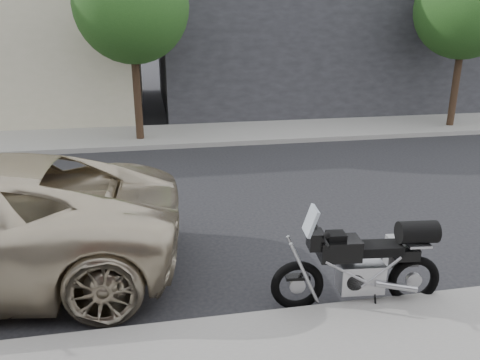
# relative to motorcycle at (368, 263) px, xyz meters

# --- Properties ---
(ground) EXTENTS (120.00, 120.00, 0.00)m
(ground) POSITION_rel_motorcycle_xyz_m (1.06, -3.89, -0.62)
(ground) COLOR black
(ground) RESTS_ON ground
(far_sidewalk) EXTENTS (44.00, 3.00, 0.15)m
(far_sidewalk) POSITION_rel_motorcycle_xyz_m (1.06, -10.39, -0.55)
(far_sidewalk) COLOR gray
(far_sidewalk) RESTS_ON ground
(far_building_dark) EXTENTS (16.00, 11.00, 7.00)m
(far_building_dark) POSITION_rel_motorcycle_xyz_m (-5.94, -17.39, 2.88)
(far_building_dark) COLOR #252429
(far_building_dark) RESTS_ON ground
(street_tree_left) EXTENTS (3.40, 3.40, 5.70)m
(street_tree_left) POSITION_rel_motorcycle_xyz_m (-7.94, -9.89, 3.52)
(street_tree_left) COLOR #332317
(street_tree_left) RESTS_ON far_sidewalk
(street_tree_mid) EXTENTS (3.40, 3.40, 5.70)m
(street_tree_mid) POSITION_rel_motorcycle_xyz_m (3.06, -9.89, 3.52)
(street_tree_mid) COLOR #332317
(street_tree_mid) RESTS_ON far_sidewalk
(motorcycle) EXTENTS (2.29, 0.74, 1.45)m
(motorcycle) POSITION_rel_motorcycle_xyz_m (0.00, 0.00, 0.00)
(motorcycle) COLOR black
(motorcycle) RESTS_ON ground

